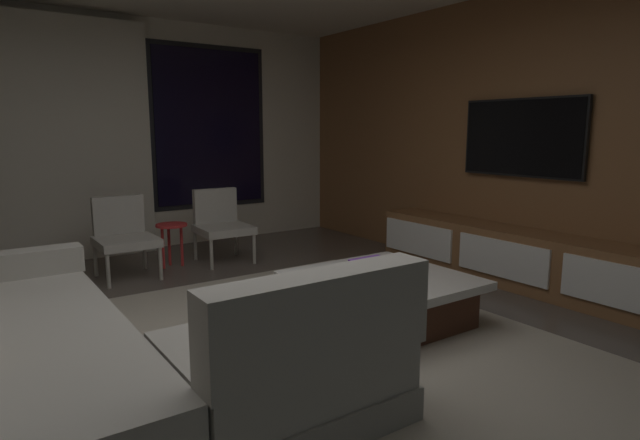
# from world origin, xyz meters

# --- Properties ---
(floor) EXTENTS (9.20, 9.20, 0.00)m
(floor) POSITION_xyz_m (0.00, 0.00, 0.00)
(floor) COLOR #564C44
(back_wall_with_window) EXTENTS (6.60, 0.30, 2.70)m
(back_wall_with_window) POSITION_xyz_m (-0.06, 3.62, 1.34)
(back_wall_with_window) COLOR beige
(back_wall_with_window) RESTS_ON floor
(media_wall) EXTENTS (0.12, 7.80, 2.70)m
(media_wall) POSITION_xyz_m (3.06, 0.00, 1.35)
(media_wall) COLOR brown
(media_wall) RESTS_ON floor
(area_rug) EXTENTS (3.20, 3.80, 0.01)m
(area_rug) POSITION_xyz_m (0.35, -0.10, 0.01)
(area_rug) COLOR #ADA391
(area_rug) RESTS_ON floor
(sectional_couch) EXTENTS (1.98, 2.50, 0.82)m
(sectional_couch) POSITION_xyz_m (-0.89, -0.03, 0.29)
(sectional_couch) COLOR gray
(sectional_couch) RESTS_ON floor
(coffee_table) EXTENTS (1.16, 1.16, 0.36)m
(coffee_table) POSITION_xyz_m (1.11, 0.08, 0.19)
(coffee_table) COLOR #472617
(coffee_table) RESTS_ON floor
(book_stack_on_coffee_table) EXTENTS (0.30, 0.18, 0.09)m
(book_stack_on_coffee_table) POSITION_xyz_m (1.14, 0.25, 0.41)
(book_stack_on_coffee_table) COLOR #6D47BC
(book_stack_on_coffee_table) RESTS_ON coffee_table
(accent_chair_near_window) EXTENTS (0.57, 0.59, 0.78)m
(accent_chair_near_window) POSITION_xyz_m (0.95, 2.54, 0.43)
(accent_chair_near_window) COLOR #B2ADA0
(accent_chair_near_window) RESTS_ON floor
(accent_chair_by_curtain) EXTENTS (0.54, 0.56, 0.78)m
(accent_chair_by_curtain) POSITION_xyz_m (-0.10, 2.48, 0.43)
(accent_chair_by_curtain) COLOR #B2ADA0
(accent_chair_by_curtain) RESTS_ON floor
(side_stool) EXTENTS (0.32, 0.32, 0.46)m
(side_stool) POSITION_xyz_m (0.40, 2.56, 0.37)
(side_stool) COLOR red
(side_stool) RESTS_ON floor
(media_console) EXTENTS (0.46, 3.10, 0.52)m
(media_console) POSITION_xyz_m (2.77, 0.05, 0.25)
(media_console) COLOR brown
(media_console) RESTS_ON floor
(mounted_tv) EXTENTS (0.05, 1.25, 0.72)m
(mounted_tv) POSITION_xyz_m (2.95, 0.25, 1.35)
(mounted_tv) COLOR black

